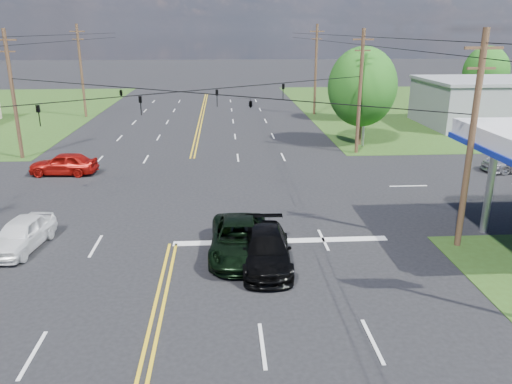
{
  "coord_description": "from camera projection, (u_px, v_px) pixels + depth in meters",
  "views": [
    {
      "loc": [
        2.42,
        -17.27,
        9.42
      ],
      "look_at": [
        3.97,
        6.0,
        1.79
      ],
      "focal_mm": 35.0,
      "sensor_mm": 36.0,
      "label": 1
    }
  ],
  "objects": [
    {
      "name": "span_wire_signals",
      "position": [
        180.0,
        92.0,
        28.67
      ],
      "size": [
        26.0,
        18.0,
        1.13
      ],
      "color": "black",
      "rests_on": "ground"
    },
    {
      "name": "tree_right_a",
      "position": [
        362.0,
        87.0,
        41.29
      ],
      "size": [
        5.7,
        5.7,
        8.18
      ],
      "color": "#3D271A",
      "rests_on": "ground"
    },
    {
      "name": "pole_ne",
      "position": [
        360.0,
        91.0,
        38.36
      ],
      "size": [
        1.6,
        0.28,
        9.5
      ],
      "color": "#3D271A",
      "rests_on": "ground"
    },
    {
      "name": "tree_right_b",
      "position": [
        355.0,
        81.0,
        53.03
      ],
      "size": [
        4.94,
        4.94,
        7.09
      ],
      "color": "#3D271A",
      "rests_on": "ground"
    },
    {
      "name": "grass_ne",
      "position": [
        480.0,
        107.0,
        63.09
      ],
      "size": [
        46.0,
        48.0,
        0.03
      ],
      "primitive_type": "cube",
      "color": "#2A4315",
      "rests_on": "ground"
    },
    {
      "name": "pickup_dkgreen",
      "position": [
        239.0,
        239.0,
        21.63
      ],
      "size": [
        2.66,
        5.45,
        1.49
      ],
      "primitive_type": "imported",
      "rotation": [
        0.0,
        0.0,
        -0.04
      ],
      "color": "black",
      "rests_on": "ground"
    },
    {
      "name": "pole_right_far",
      "position": [
        316.0,
        69.0,
        56.3
      ],
      "size": [
        1.6,
        0.28,
        10.0
      ],
      "color": "#3D271A",
      "rests_on": "ground"
    },
    {
      "name": "pole_se",
      "position": [
        471.0,
        140.0,
        21.29
      ],
      "size": [
        1.6,
        0.28,
        9.5
      ],
      "color": "#3D271A",
      "rests_on": "ground"
    },
    {
      "name": "tree_far_r",
      "position": [
        486.0,
        72.0,
        59.72
      ],
      "size": [
        5.32,
        5.32,
        7.63
      ],
      "color": "#3D271A",
      "rests_on": "ground"
    },
    {
      "name": "polesign_ne",
      "position": [
        367.0,
        74.0,
        40.45
      ],
      "size": [
        2.13,
        0.7,
        7.74
      ],
      "color": "#A5A5AA",
      "rests_on": "ground"
    },
    {
      "name": "sedan_red",
      "position": [
        64.0,
        164.0,
        33.74
      ],
      "size": [
        4.54,
        2.06,
        1.51
      ],
      "primitive_type": "imported",
      "rotation": [
        0.0,
        0.0,
        -1.63
      ],
      "color": "#9E100B",
      "rests_on": "ground"
    },
    {
      "name": "suv_black",
      "position": [
        266.0,
        249.0,
        20.72
      ],
      "size": [
        2.2,
        5.01,
        1.43
      ],
      "primitive_type": "imported",
      "rotation": [
        0.0,
        0.0,
        -0.04
      ],
      "color": "black",
      "rests_on": "ground"
    },
    {
      "name": "ground",
      "position": [
        185.0,
        191.0,
        30.53
      ],
      "size": [
        280.0,
        280.0,
        0.0
      ],
      "primitive_type": "plane",
      "color": "black",
      "rests_on": "ground"
    },
    {
      "name": "stop_bar",
      "position": [
        281.0,
        241.0,
        23.26
      ],
      "size": [
        10.0,
        0.5,
        0.02
      ],
      "primitive_type": "cube",
      "color": "silver",
      "rests_on": "ground"
    },
    {
      "name": "power_lines",
      "position": [
        175.0,
        46.0,
        25.96
      ],
      "size": [
        26.04,
        100.0,
        0.64
      ],
      "color": "black",
      "rests_on": "ground"
    },
    {
      "name": "retail_ne",
      "position": [
        494.0,
        104.0,
        50.71
      ],
      "size": [
        14.0,
        10.0,
        4.4
      ],
      "primitive_type": "cube",
      "color": "gray",
      "rests_on": "ground"
    },
    {
      "name": "pickup_white",
      "position": [
        21.0,
        234.0,
        22.27
      ],
      "size": [
        2.24,
        4.38,
        1.43
      ],
      "primitive_type": "imported",
      "rotation": [
        0.0,
        0.0,
        -0.14
      ],
      "color": "white",
      "rests_on": "ground"
    },
    {
      "name": "pole_left_far",
      "position": [
        81.0,
        70.0,
        54.66
      ],
      "size": [
        1.6,
        0.28,
        10.0
      ],
      "color": "#3D271A",
      "rests_on": "ground"
    },
    {
      "name": "pole_nw",
      "position": [
        13.0,
        93.0,
        36.72
      ],
      "size": [
        1.6,
        0.28,
        9.5
      ],
      "color": "#3D271A",
      "rests_on": "ground"
    }
  ]
}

